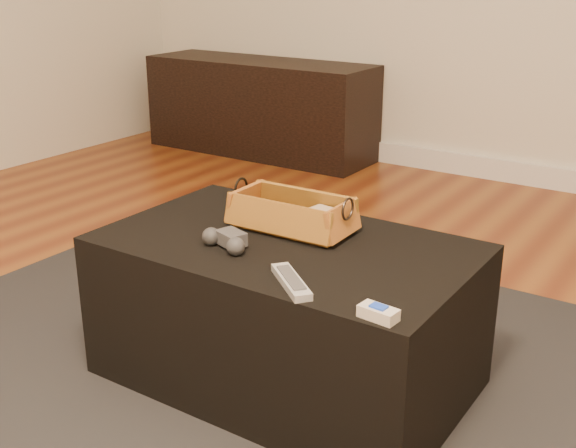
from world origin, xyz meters
The scene contains 11 objects.
floor centered at (0.00, 0.00, -0.01)m, with size 5.00×5.50×0.01m, color brown.
baseboard centered at (0.00, 2.73, 0.06)m, with size 5.00×0.04×0.12m, color white.
media_cabinet centered at (-1.48, 2.51, 0.29)m, with size 1.46×0.45×0.57m, color black.
area_rug centered at (0.12, 0.35, 0.01)m, with size 2.60×2.00×0.01m, color black.
ottoman centered at (0.12, 0.40, 0.22)m, with size 1.00×0.60×0.42m, color black.
tv_remote centered at (0.07, 0.47, 0.45)m, with size 0.19×0.04×0.02m, color black.
cloth_bundle centered at (0.18, 0.51, 0.47)m, with size 0.10×0.07×0.05m, color tan.
wicker_basket centered at (0.09, 0.49, 0.47)m, with size 0.36×0.19×0.12m.
game_controller centered at (0.02, 0.27, 0.46)m, with size 0.16×0.10×0.05m.
silver_remote centered at (0.29, 0.17, 0.44)m, with size 0.17×0.15×0.02m.
cream_gadget centered at (0.54, 0.13, 0.45)m, with size 0.09×0.05×0.03m.
Camera 1 is at (1.13, -1.11, 1.14)m, focal length 45.00 mm.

